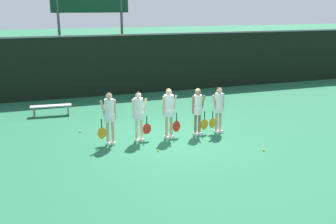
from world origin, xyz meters
name	(u,v)px	position (x,y,z in m)	size (l,w,h in m)	color
ground_plane	(168,138)	(0.00, 0.00, 0.00)	(140.00, 140.00, 0.00)	#216642
fence_windscreen	(121,65)	(0.00, 7.42, 1.57)	(60.00, 0.08, 3.12)	black
scoreboard	(90,8)	(-1.18, 9.18, 4.37)	(4.07, 0.15, 5.54)	#515156
bench_courtside	(51,107)	(-3.73, 4.40, 0.38)	(1.71, 0.49, 0.44)	#B2B2B7
player_0	(109,114)	(-2.05, 0.04, 1.06)	(0.65, 0.36, 1.79)	tan
player_1	(139,112)	(-1.05, 0.02, 1.02)	(0.67, 0.38, 1.74)	beige
player_2	(169,109)	(0.02, -0.01, 1.06)	(0.67, 0.38, 1.78)	tan
player_3	(198,108)	(1.12, 0.00, 0.99)	(0.63, 0.33, 1.70)	#8C664C
player_4	(219,106)	(1.93, 0.00, 0.99)	(0.61, 0.34, 1.70)	tan
tennis_ball_0	(264,150)	(2.48, -2.22, 0.03)	(0.07, 0.07, 0.07)	#CCE033
tennis_ball_1	(158,151)	(-0.75, -1.15, 0.03)	(0.06, 0.06, 0.06)	#CCE033
tennis_ball_2	(170,128)	(0.39, 0.95, 0.04)	(0.07, 0.07, 0.07)	#CCE033
tennis_ball_3	(102,138)	(-2.23, 0.71, 0.03)	(0.06, 0.06, 0.06)	#CCE033
tennis_ball_4	(144,133)	(-0.67, 0.76, 0.03)	(0.07, 0.07, 0.07)	#CCE033
tennis_ball_5	(80,131)	(-2.87, 1.68, 0.03)	(0.07, 0.07, 0.07)	#CCE033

